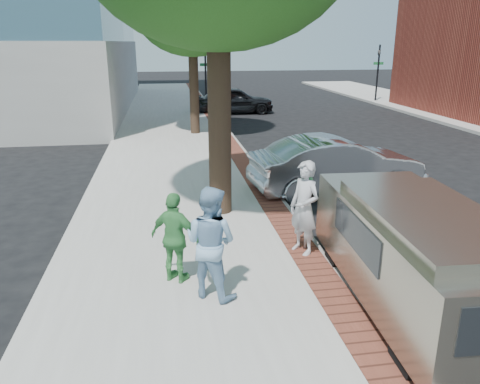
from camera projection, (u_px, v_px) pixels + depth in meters
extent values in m
plane|color=black|center=(262.00, 248.00, 9.44)|extent=(120.00, 120.00, 0.00)
cube|color=#9E9991|center=(175.00, 156.00, 16.71)|extent=(5.00, 60.00, 0.15)
cube|color=brown|center=(236.00, 152.00, 17.02)|extent=(0.60, 60.00, 0.01)
cube|color=gray|center=(245.00, 154.00, 17.10)|extent=(0.10, 60.00, 0.15)
cylinder|color=black|center=(206.00, 76.00, 29.67)|extent=(0.12, 0.12, 3.80)
imported|color=black|center=(205.00, 58.00, 29.33)|extent=(0.18, 0.15, 0.90)
cube|color=#1E7238|center=(205.00, 65.00, 29.46)|extent=(0.70, 0.03, 0.18)
cylinder|color=black|center=(378.00, 74.00, 31.44)|extent=(0.12, 0.12, 3.80)
imported|color=black|center=(379.00, 57.00, 31.10)|extent=(0.18, 0.15, 0.90)
cube|color=#1E7238|center=(378.00, 63.00, 31.22)|extent=(0.70, 0.03, 0.18)
cylinder|color=black|center=(220.00, 118.00, 10.42)|extent=(0.52, 0.52, 4.40)
cylinder|color=black|center=(194.00, 88.00, 20.01)|extent=(0.40, 0.40, 3.85)
ellipsoid|color=#204C15|center=(192.00, 7.00, 19.01)|extent=(4.80, 4.80, 3.94)
cylinder|color=gray|center=(307.00, 221.00, 8.90)|extent=(0.07, 0.07, 1.15)
cube|color=#2D3030|center=(310.00, 187.00, 8.60)|extent=(0.12, 0.14, 0.24)
cube|color=#2D3030|center=(307.00, 184.00, 8.77)|extent=(0.12, 0.14, 0.24)
sphere|color=#3F8C4C|center=(310.00, 179.00, 8.56)|extent=(0.11, 0.11, 0.11)
sphere|color=#3F8C4C|center=(307.00, 177.00, 8.73)|extent=(0.11, 0.11, 0.11)
imported|color=#ACABB0|center=(304.00, 208.00, 8.64)|extent=(0.68, 0.77, 1.78)
imported|color=#86AED0|center=(211.00, 242.00, 7.16)|extent=(1.10, 1.06, 1.78)
imported|color=#45994E|center=(175.00, 238.00, 7.62)|extent=(0.96, 0.81, 1.54)
imported|color=silver|center=(337.00, 165.00, 12.70)|extent=(4.82, 2.09, 1.54)
imported|color=black|center=(234.00, 100.00, 26.97)|extent=(4.54, 1.89, 1.53)
cube|color=gray|center=(417.00, 254.00, 7.00)|extent=(2.04, 4.64, 1.28)
cube|color=gray|center=(367.00, 222.00, 8.96)|extent=(1.80, 0.95, 0.76)
cube|color=gray|center=(432.00, 216.00, 6.51)|extent=(1.78, 3.30, 0.15)
cylinder|color=black|center=(335.00, 253.00, 8.51)|extent=(0.24, 0.62, 0.61)
cylinder|color=black|center=(416.00, 249.00, 8.66)|extent=(0.24, 0.62, 0.61)
cylinder|color=black|center=(406.00, 356.00, 5.73)|extent=(0.24, 0.62, 0.61)
cube|color=black|center=(470.00, 229.00, 7.18)|extent=(0.12, 1.89, 0.52)
cube|color=black|center=(355.00, 234.00, 7.00)|extent=(0.12, 1.89, 0.52)
cube|color=black|center=(361.00, 199.00, 9.27)|extent=(1.52, 0.10, 0.38)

